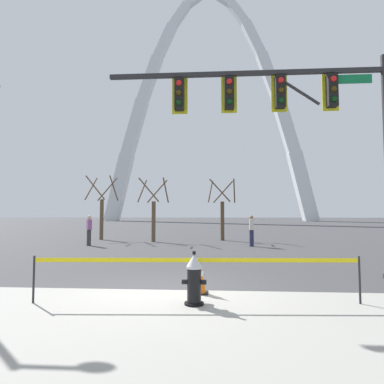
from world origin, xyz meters
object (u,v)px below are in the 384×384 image
traffic_signal_gantry (296,115)px  pedestrian_standing_center (252,230)px  pedestrian_walking_left (89,230)px  monument_arch (209,119)px  traffic_cone_by_hydrant (199,277)px  fire_hydrant (194,279)px

traffic_signal_gantry → pedestrian_standing_center: 8.83m
traffic_signal_gantry → pedestrian_walking_left: 12.38m
pedestrian_standing_center → monument_arch: bearing=93.1°
monument_arch → pedestrian_walking_left: bearing=-95.8°
traffic_signal_gantry → pedestrian_standing_center: bearing=92.4°
traffic_cone_by_hydrant → pedestrian_standing_center: size_ratio=0.46×
traffic_cone_by_hydrant → pedestrian_walking_left: size_ratio=0.46×
fire_hydrant → monument_arch: 69.13m
fire_hydrant → traffic_signal_gantry: 5.50m
fire_hydrant → monument_arch: bearing=90.6°
traffic_signal_gantry → monument_arch: (-3.28, 62.64, 18.38)m
fire_hydrant → traffic_signal_gantry: bearing=46.7°
monument_arch → pedestrian_standing_center: bearing=-86.9°
monument_arch → traffic_cone_by_hydrant: bearing=-89.4°
pedestrian_walking_left → monument_arch: bearing=84.2°
traffic_cone_by_hydrant → monument_arch: (-0.70, 64.58, 22.42)m
traffic_signal_gantry → traffic_cone_by_hydrant: bearing=-142.9°
traffic_cone_by_hydrant → pedestrian_standing_center: 10.26m
pedestrian_walking_left → fire_hydrant: bearing=-59.9°
pedestrian_walking_left → pedestrian_standing_center: size_ratio=1.00×
traffic_cone_by_hydrant → traffic_signal_gantry: size_ratio=0.09×
traffic_cone_by_hydrant → traffic_signal_gantry: bearing=37.1°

